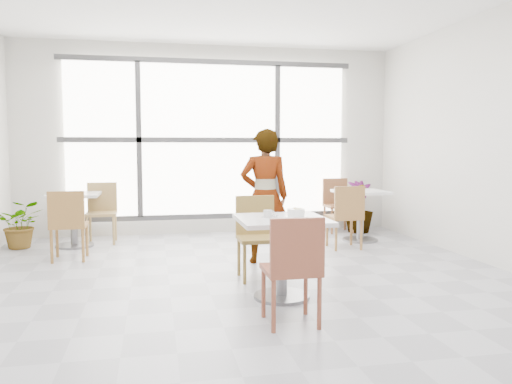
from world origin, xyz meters
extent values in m
plane|color=#9E9EA5|center=(0.00, 0.00, 0.00)|extent=(7.00, 7.00, 0.00)
plane|color=silver|center=(0.00, 3.50, 1.50)|extent=(6.00, 0.00, 6.00)
plane|color=silver|center=(0.00, -3.50, 1.50)|extent=(6.00, 0.00, 6.00)
cube|color=white|center=(0.00, 3.44, 1.50)|extent=(4.40, 0.04, 2.40)
cube|color=#3F3F42|center=(0.00, 3.41, 1.50)|extent=(4.60, 0.05, 0.08)
cube|color=#3F3F42|center=(-1.10, 3.41, 1.50)|extent=(0.08, 0.05, 2.40)
cube|color=#3F3F42|center=(1.10, 3.41, 1.50)|extent=(0.08, 0.05, 2.40)
cube|color=#3F3F42|center=(0.00, 3.41, 0.28)|extent=(4.60, 0.05, 0.08)
cube|color=#3F3F42|center=(0.00, 3.41, 2.72)|extent=(4.60, 0.05, 0.08)
cube|color=silver|center=(0.26, -0.21, 0.73)|extent=(0.80, 0.80, 0.04)
cylinder|color=slate|center=(0.26, -0.21, 0.35)|extent=(0.10, 0.10, 0.71)
cylinder|color=slate|center=(0.26, -0.21, 0.01)|extent=(0.52, 0.52, 0.03)
cube|color=brown|center=(0.16, -0.88, 0.43)|extent=(0.42, 0.42, 0.04)
cube|color=brown|center=(0.16, -1.07, 0.66)|extent=(0.42, 0.04, 0.42)
cylinder|color=brown|center=(0.34, -0.70, 0.21)|extent=(0.04, 0.04, 0.41)
cylinder|color=brown|center=(0.34, -1.06, 0.21)|extent=(0.04, 0.04, 0.41)
cylinder|color=brown|center=(-0.02, -0.70, 0.21)|extent=(0.04, 0.04, 0.41)
cylinder|color=brown|center=(-0.02, -1.06, 0.21)|extent=(0.04, 0.04, 0.41)
cube|color=olive|center=(0.19, 0.50, 0.43)|extent=(0.42, 0.42, 0.04)
cube|color=olive|center=(0.19, 0.69, 0.66)|extent=(0.42, 0.04, 0.42)
cylinder|color=olive|center=(0.01, 0.32, 0.21)|extent=(0.04, 0.04, 0.41)
cylinder|color=olive|center=(0.01, 0.68, 0.21)|extent=(0.04, 0.04, 0.41)
cylinder|color=olive|center=(0.37, 0.32, 0.21)|extent=(0.04, 0.04, 0.41)
cylinder|color=olive|center=(0.37, 0.68, 0.21)|extent=(0.04, 0.04, 0.41)
cylinder|color=white|center=(0.39, -0.23, 0.76)|extent=(0.21, 0.21, 0.01)
cylinder|color=white|center=(0.39, -0.23, 0.80)|extent=(0.16, 0.16, 0.07)
torus|color=white|center=(0.39, -0.23, 0.83)|extent=(0.16, 0.16, 0.01)
cylinder|color=beige|center=(0.39, -0.23, 0.80)|extent=(0.14, 0.14, 0.05)
cylinder|color=beige|center=(0.38, -0.22, 0.83)|extent=(0.03, 0.03, 0.02)
cylinder|color=#F1E49B|center=(0.43, -0.23, 0.83)|extent=(0.03, 0.03, 0.02)
cylinder|color=beige|center=(0.39, -0.27, 0.83)|extent=(0.03, 0.03, 0.01)
cylinder|color=beige|center=(0.40, -0.24, 0.83)|extent=(0.03, 0.03, 0.02)
cylinder|color=beige|center=(0.40, -0.23, 0.83)|extent=(0.03, 0.03, 0.02)
cylinder|color=beige|center=(0.36, -0.24, 0.83)|extent=(0.03, 0.03, 0.02)
cylinder|color=#F8EFA0|center=(0.39, -0.21, 0.83)|extent=(0.03, 0.03, 0.02)
cylinder|color=#F8DEA0|center=(0.38, -0.20, 0.84)|extent=(0.03, 0.03, 0.02)
cylinder|color=#ECE798|center=(0.39, -0.23, 0.83)|extent=(0.03, 0.03, 0.02)
cylinder|color=beige|center=(0.39, -0.22, 0.83)|extent=(0.03, 0.03, 0.01)
cylinder|color=beige|center=(0.39, -0.25, 0.83)|extent=(0.03, 0.03, 0.02)
cylinder|color=beige|center=(0.42, -0.21, 0.83)|extent=(0.03, 0.03, 0.02)
cylinder|color=#F7E99F|center=(0.40, -0.26, 0.83)|extent=(0.03, 0.03, 0.01)
cylinder|color=#F1E79B|center=(0.39, -0.23, 0.83)|extent=(0.03, 0.03, 0.01)
cylinder|color=silver|center=(0.14, -0.16, 0.75)|extent=(0.13, 0.13, 0.01)
cylinder|color=silver|center=(0.14, -0.16, 0.79)|extent=(0.08, 0.08, 0.06)
torus|color=silver|center=(0.18, -0.16, 0.79)|extent=(0.05, 0.01, 0.05)
cylinder|color=black|center=(0.14, -0.16, 0.81)|extent=(0.07, 0.07, 0.00)
cube|color=#ABACB0|center=(0.19, -0.18, 0.76)|extent=(0.09, 0.05, 0.00)
sphere|color=#ABACB0|center=(0.22, -0.16, 0.76)|extent=(0.02, 0.02, 0.02)
imported|color=black|center=(0.42, 1.25, 0.80)|extent=(0.62, 0.43, 1.61)
cube|color=silver|center=(-1.99, 2.72, 0.73)|extent=(0.70, 0.70, 0.04)
cylinder|color=slate|center=(-1.99, 2.72, 0.35)|extent=(0.10, 0.10, 0.71)
cylinder|color=slate|center=(-1.99, 2.72, 0.01)|extent=(0.52, 0.52, 0.03)
cube|color=white|center=(2.11, 2.34, 0.73)|extent=(0.70, 0.70, 0.04)
cylinder|color=slate|center=(2.11, 2.34, 0.35)|extent=(0.10, 0.10, 0.71)
cylinder|color=slate|center=(2.11, 2.34, 0.01)|extent=(0.52, 0.52, 0.03)
cube|color=olive|center=(-1.92, 1.85, 0.43)|extent=(0.42, 0.42, 0.04)
cube|color=olive|center=(-1.92, 1.66, 0.66)|extent=(0.42, 0.04, 0.42)
cylinder|color=olive|center=(-1.74, 2.03, 0.21)|extent=(0.04, 0.04, 0.41)
cylinder|color=olive|center=(-1.74, 1.67, 0.21)|extent=(0.04, 0.04, 0.41)
cylinder|color=olive|center=(-2.10, 2.03, 0.21)|extent=(0.04, 0.04, 0.41)
cylinder|color=olive|center=(-2.10, 1.67, 0.21)|extent=(0.04, 0.04, 0.41)
cube|color=#A5844D|center=(-1.64, 2.90, 0.43)|extent=(0.42, 0.42, 0.04)
cube|color=#A5844D|center=(-1.64, 3.09, 0.66)|extent=(0.42, 0.04, 0.42)
cylinder|color=#A5844D|center=(-1.82, 2.72, 0.21)|extent=(0.04, 0.04, 0.41)
cylinder|color=#A5844D|center=(-1.82, 3.08, 0.21)|extent=(0.04, 0.04, 0.41)
cylinder|color=#A5844D|center=(-1.46, 2.72, 0.21)|extent=(0.04, 0.04, 0.41)
cylinder|color=#A5844D|center=(-1.46, 3.08, 0.21)|extent=(0.04, 0.04, 0.41)
cube|color=olive|center=(1.67, 1.87, 0.43)|extent=(0.42, 0.42, 0.04)
cube|color=olive|center=(1.67, 1.68, 0.66)|extent=(0.42, 0.04, 0.42)
cylinder|color=olive|center=(1.85, 2.05, 0.21)|extent=(0.04, 0.04, 0.41)
cylinder|color=olive|center=(1.85, 1.69, 0.21)|extent=(0.04, 0.04, 0.41)
cylinder|color=olive|center=(1.49, 2.05, 0.21)|extent=(0.04, 0.04, 0.41)
cylinder|color=olive|center=(1.49, 1.69, 0.21)|extent=(0.04, 0.04, 0.41)
cube|color=brown|center=(2.07, 3.13, 0.43)|extent=(0.42, 0.42, 0.04)
cube|color=brown|center=(2.07, 3.32, 0.66)|extent=(0.42, 0.04, 0.42)
cylinder|color=brown|center=(1.89, 2.95, 0.21)|extent=(0.04, 0.04, 0.41)
cylinder|color=brown|center=(1.89, 3.31, 0.21)|extent=(0.04, 0.04, 0.41)
cylinder|color=brown|center=(2.25, 2.95, 0.21)|extent=(0.04, 0.04, 0.41)
cylinder|color=brown|center=(2.25, 3.31, 0.21)|extent=(0.04, 0.04, 0.41)
imported|color=#42863A|center=(-2.69, 2.75, 0.33)|extent=(0.64, 0.57, 0.67)
imported|color=#478245|center=(2.38, 3.05, 0.42)|extent=(0.49, 0.49, 0.84)
camera|label=1|loc=(-0.88, -4.70, 1.41)|focal=35.80mm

